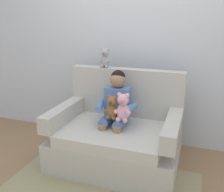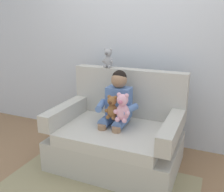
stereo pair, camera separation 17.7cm
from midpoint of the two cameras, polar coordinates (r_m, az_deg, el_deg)
The scene contains 7 objects.
ground_plane at distance 2.91m, azimuth 2.70°, elevation -15.18°, with size 8.00×8.00×0.00m, color #936D4C.
back_wall at distance 3.19m, azimuth 7.95°, elevation 12.36°, with size 6.00×0.10×2.60m, color silver.
armchair at distance 2.79m, azimuth 3.14°, elevation -9.21°, with size 1.33×0.91×1.01m.
seated_child at distance 2.69m, azimuth 2.92°, elevation -2.16°, with size 0.45×0.39×0.82m.
plush_brown at distance 2.58m, azimuth 2.00°, elevation -2.70°, with size 0.15×0.12×0.25m.
plush_pink at distance 2.51m, azimuth 4.44°, elevation -2.78°, with size 0.17×0.14×0.29m.
plush_grey_on_backrest at distance 2.94m, azimuth 0.87°, elevation 8.52°, with size 0.14×0.11×0.23m.
Camera 2 is at (0.94, -2.28, 1.54)m, focal length 40.32 mm.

